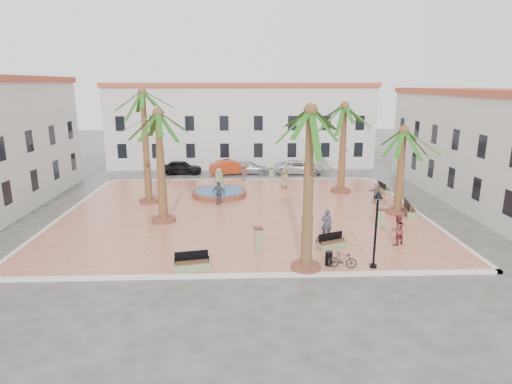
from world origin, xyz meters
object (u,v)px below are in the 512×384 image
palm_nw (143,104)px  palm_sw (158,127)px  bollard_se (258,238)px  pedestrian_fountain_b (218,193)px  palm_e (403,142)px  pedestrian_east (376,193)px  palm_s (310,128)px  pedestrian_north (244,172)px  lamppost_e (344,161)px  bicycle_b (343,260)px  car_silver (249,168)px  palm_ne (344,116)px  bicycle_a (330,238)px  car_white (299,167)px  lamppost_s (377,216)px  litter_bin (329,259)px  cyclist_b (397,230)px  bench_ne (384,189)px  car_black (181,167)px  fountain (219,192)px  bench_e (409,211)px  cyclist_a (326,224)px  bollard_e (380,218)px  bench_s (192,265)px  bollard_n (272,174)px  pedestrian_fountain_a (285,178)px  car_red (232,167)px

palm_nw → palm_sw: size_ratio=1.16×
bollard_se → pedestrian_fountain_b: pedestrian_fountain_b is taller
palm_e → pedestrian_east: bearing=105.9°
palm_s → pedestrian_north: 21.97m
lamppost_e → bollard_se: size_ratio=2.74×
palm_s → bicycle_b: 7.00m
pedestrian_north → car_silver: pedestrian_north is taller
palm_e → palm_ne: 7.20m
bollard_se → bicycle_a: bollard_se is taller
pedestrian_north → palm_e: bearing=-152.9°
pedestrian_east → car_white: 13.27m
lamppost_s → litter_bin: size_ratio=5.52×
palm_ne → lamppost_e: palm_ne is taller
bicycle_b → pedestrian_east: pedestrian_east is taller
car_white → cyclist_b: bearing=-170.0°
palm_ne → bench_ne: 7.32m
pedestrian_fountain_b → car_white: size_ratio=0.35×
litter_bin → car_black: size_ratio=0.17×
bicycle_b → car_white: size_ratio=0.28×
palm_e → lamppost_e: palm_e is taller
fountain → pedestrian_fountain_b: size_ratio=2.52×
pedestrian_fountain_b → car_silver: pedestrian_fountain_b is taller
palm_e → pedestrian_north: 16.59m
bench_e → lamppost_e: (-3.02, 7.77, 2.30)m
palm_ne → car_white: (-2.51, 8.65, -5.99)m
palm_e → car_silver: (-10.60, 15.47, -4.77)m
cyclist_a → bollard_e: bearing=-149.8°
bench_s → lamppost_s: lamppost_s is taller
bollard_e → palm_ne: bearing=92.3°
lamppost_s → pedestrian_north: lamppost_s is taller
palm_ne → litter_bin: 17.29m
fountain → bollard_se: 12.73m
bollard_n → pedestrian_fountain_b: 9.74m
palm_s → bicycle_a: palm_s is taller
palm_sw → bench_e: palm_sw is taller
bench_ne → cyclist_a: bearing=141.6°
car_black → car_silver: size_ratio=0.98×
cyclist_b → pedestrian_fountain_a: 15.29m
lamppost_e → pedestrian_fountain_a: lamppost_e is taller
palm_s → litter_bin: size_ratio=11.23×
fountain → palm_s: (5.13, -14.97, 6.86)m
lamppost_s → lamppost_e: 16.93m
bollard_se → litter_bin: 4.24m
car_silver → bicycle_a: bearing=-164.8°
bollard_n → bicycle_b: 20.91m
lamppost_s → cyclist_b: lamppost_s is taller
palm_nw → bench_e: size_ratio=4.29×
palm_s → car_black: 27.42m
car_black → car_red: bearing=-91.5°
palm_ne → bollard_e: bearing=-87.7°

